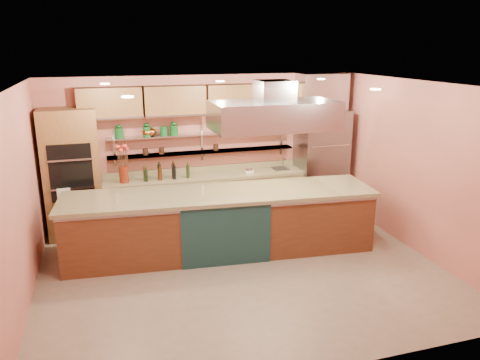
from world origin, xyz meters
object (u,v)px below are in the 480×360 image
object	(u,v)px
island	(221,222)
refrigerator	(321,161)
kitchen_scale	(249,170)
copper_kettle	(151,132)
green_canister	(164,131)
flower_vase	(124,175)

from	to	relation	value
island	refrigerator	bearing A→B (deg)	34.48
kitchen_scale	refrigerator	bearing A→B (deg)	16.74
kitchen_scale	copper_kettle	world-z (taller)	copper_kettle
kitchen_scale	copper_kettle	size ratio (longest dim) A/B	0.78
copper_kettle	green_canister	bearing A→B (deg)	0.00
refrigerator	copper_kettle	xyz separation A→B (m)	(-3.38, 0.23, 0.74)
refrigerator	green_canister	world-z (taller)	refrigerator
refrigerator	flower_vase	bearing A→B (deg)	179.85
flower_vase	copper_kettle	world-z (taller)	copper_kettle
island	copper_kettle	bearing A→B (deg)	123.73
kitchen_scale	green_canister	bearing A→B (deg)	-170.70
refrigerator	green_canister	xyz separation A→B (m)	(-3.14, 0.23, 0.75)
island	flower_vase	world-z (taller)	flower_vase
island	kitchen_scale	distance (m)	1.76
refrigerator	green_canister	size ratio (longest dim) A/B	12.43
island	copper_kettle	xyz separation A→B (m)	(-0.89, 1.63, 1.27)
flower_vase	island	bearing A→B (deg)	-44.52
copper_kettle	green_canister	world-z (taller)	green_canister
island	copper_kettle	size ratio (longest dim) A/B	25.75
island	green_canister	world-z (taller)	green_canister
refrigerator	island	distance (m)	2.91
flower_vase	green_canister	size ratio (longest dim) A/B	1.75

